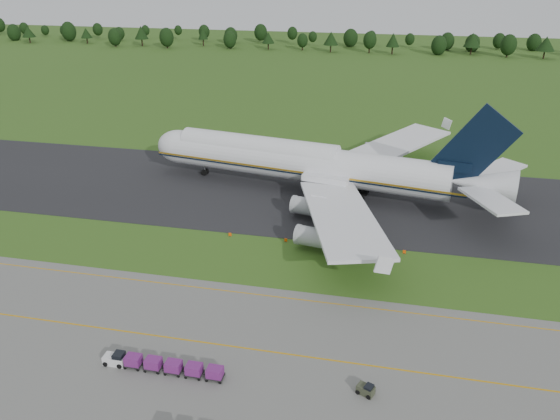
% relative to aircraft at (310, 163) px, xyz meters
% --- Properties ---
extents(ground, '(600.00, 600.00, 0.00)m').
position_rel_aircraft_xyz_m(ground, '(-1.97, -30.37, -6.17)').
color(ground, '#2F5319').
rests_on(ground, ground).
extents(apron, '(300.00, 52.00, 0.06)m').
position_rel_aircraft_xyz_m(apron, '(-1.97, -64.37, -6.14)').
color(apron, '#63635F').
rests_on(apron, ground).
extents(taxiway, '(300.00, 40.00, 0.08)m').
position_rel_aircraft_xyz_m(taxiway, '(-1.97, -2.37, -6.13)').
color(taxiway, black).
rests_on(taxiway, ground).
extents(apron_markings, '(300.00, 30.20, 0.01)m').
position_rel_aircraft_xyz_m(apron_markings, '(-1.97, -57.35, -6.11)').
color(apron_markings, '#C38A0B').
rests_on(apron_markings, apron).
extents(tree_line, '(530.89, 23.67, 11.84)m').
position_rel_aircraft_xyz_m(tree_line, '(-11.52, 190.55, -0.12)').
color(tree_line, black).
rests_on(tree_line, ground).
extents(aircraft, '(77.28, 73.96, 21.61)m').
position_rel_aircraft_xyz_m(aircraft, '(0.00, 0.00, 0.00)').
color(aircraft, white).
rests_on(aircraft, ground).
extents(baggage_train, '(14.98, 1.59, 1.53)m').
position_rel_aircraft_xyz_m(baggage_train, '(-8.36, -58.37, -5.29)').
color(baggage_train, silver).
rests_on(baggage_train, apron).
extents(utility_cart, '(2.20, 1.80, 1.05)m').
position_rel_aircraft_xyz_m(utility_cart, '(15.59, -57.16, -5.60)').
color(utility_cart, '#353928').
rests_on(utility_cart, apron).
extents(edge_markers, '(30.62, 0.30, 0.60)m').
position_rel_aircraft_xyz_m(edge_markers, '(4.64, -23.38, -5.90)').
color(edge_markers, '#F34D07').
rests_on(edge_markers, ground).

